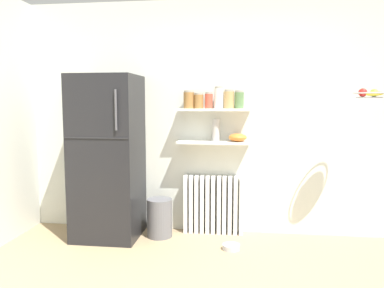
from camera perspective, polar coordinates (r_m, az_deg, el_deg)
The scene contains 16 objects.
back_wall at distance 4.31m, azimuth 4.31°, elevation 3.91°, with size 7.04×0.10×2.60m, color silver.
refrigerator at distance 4.22m, azimuth -12.56°, elevation -1.95°, with size 0.68×0.68×1.77m.
radiator at distance 4.33m, azimuth 3.23°, elevation -9.09°, with size 0.67×0.12×0.66m.
wall_shelf_lower at distance 4.17m, azimuth 3.26°, elevation 0.24°, with size 0.80×0.22×0.03m, color white.
wall_shelf_upper at distance 4.15m, azimuth 3.29°, elevation 5.18°, with size 0.80×0.22×0.03m, color white.
storage_jar_0 at distance 4.18m, azimuth -0.49°, elevation 6.69°, with size 0.12×0.12×0.20m.
storage_jar_1 at distance 4.16m, azimuth 1.02°, elevation 6.52°, with size 0.10×0.10×0.17m.
storage_jar_2 at distance 4.15m, azimuth 2.54°, elevation 6.56°, with size 0.08×0.08×0.18m.
storage_jar_3 at distance 4.14m, azimuth 4.06°, elevation 6.96°, with size 0.10×0.10×0.24m.
storage_jar_4 at distance 4.14m, azimuth 5.59°, elevation 6.71°, with size 0.11×0.11×0.20m.
storage_jar_5 at distance 4.14m, azimuth 7.12°, elevation 6.63°, with size 0.10×0.10×0.19m.
vase at distance 4.16m, azimuth 3.60°, elevation 2.10°, with size 0.08×0.08×0.25m, color #B2ADA8.
shelf_bowl at distance 4.16m, azimuth 6.89°, elevation 0.98°, with size 0.20×0.20×0.09m, color orange.
trash_bin at distance 4.27m, azimuth -4.90°, elevation -11.00°, with size 0.28×0.28×0.42m, color slate.
pet_food_bowl at distance 3.98m, azimuth 5.92°, elevation -15.16°, with size 0.18×0.18×0.05m, color #B7B7BC.
hanging_fruit_basket at distance 3.99m, azimuth 25.14°, elevation 6.85°, with size 0.29×0.29×0.09m.
Camera 1 is at (0.24, -2.25, 1.48)m, focal length 35.45 mm.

